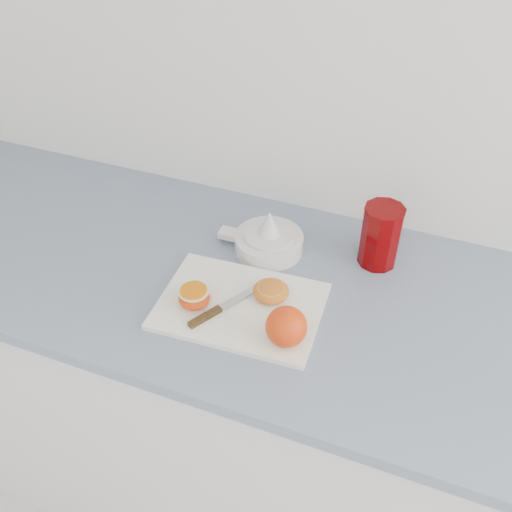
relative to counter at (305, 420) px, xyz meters
The scene contains 8 objects.
counter is the anchor object (origin of this frame).
cutting_board 0.48m from the counter, 146.44° to the right, with size 0.33×0.23×0.01m, color white.
whole_orange 0.52m from the counter, 96.43° to the right, with size 0.08×0.08×0.08m.
half_orange 0.54m from the counter, 150.81° to the right, with size 0.06×0.06×0.04m.
squeezed_shell 0.48m from the counter, 150.60° to the right, with size 0.07×0.07×0.03m.
paring_knife 0.51m from the counter, 141.66° to the right, with size 0.10×0.16×0.01m.
citrus_juicer 0.51m from the counter, 143.71° to the left, with size 0.20×0.16×0.10m.
red_tumbler 0.54m from the counter, 59.36° to the left, with size 0.09×0.09×0.14m.
Camera 1 is at (-0.05, 0.86, 1.72)m, focal length 40.00 mm.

